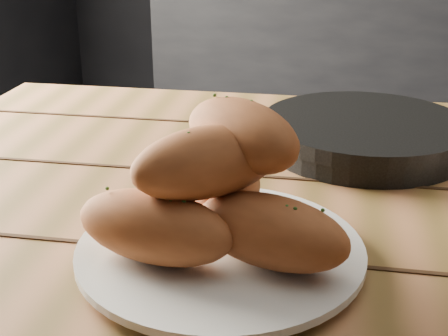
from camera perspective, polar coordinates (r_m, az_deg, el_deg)
table at (r=0.76m, az=15.50°, el=-11.53°), size 1.37×0.96×0.75m
plate at (r=0.61m, az=-0.33°, el=-7.75°), size 0.28×0.28×0.02m
bread_rolls at (r=0.58m, az=-0.44°, el=-1.96°), size 0.27×0.21×0.14m
skillet at (r=0.90m, az=12.86°, el=3.05°), size 0.41×0.29×0.05m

